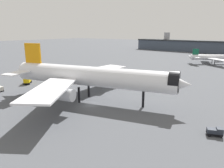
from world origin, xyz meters
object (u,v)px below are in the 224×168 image
(airliner_far_taxiway, at_px, (216,57))
(service_truck_front, at_px, (27,80))
(airliner_near_gate, at_px, (90,77))
(baggage_tug_wing, at_px, (215,131))
(baggage_cart_trailing, at_px, (0,89))

(airliner_far_taxiway, xyz_separation_m, service_truck_front, (-53.94, -108.15, -2.96))
(airliner_near_gate, distance_m, service_truck_front, 37.30)
(airliner_near_gate, xyz_separation_m, service_truck_front, (-36.75, 0.85, -6.30))
(airliner_near_gate, xyz_separation_m, baggage_tug_wing, (37.65, -2.21, -6.91))
(baggage_tug_wing, relative_size, baggage_cart_trailing, 1.48)
(airliner_near_gate, height_order, airliner_far_taxiway, airliner_near_gate)
(airliner_far_taxiway, xyz_separation_m, baggage_cart_trailing, (-51.52, -121.02, -3.57))
(baggage_tug_wing, bearing_deg, baggage_cart_trailing, 165.92)
(baggage_tug_wing, xyz_separation_m, baggage_cart_trailing, (-71.99, -9.81, 0.00))
(airliner_near_gate, bearing_deg, airliner_far_taxiway, 66.65)
(airliner_near_gate, xyz_separation_m, baggage_cart_trailing, (-34.33, -12.02, -6.91))
(service_truck_front, height_order, baggage_cart_trailing, service_truck_front)
(airliner_near_gate, bearing_deg, baggage_tug_wing, -17.75)
(airliner_far_taxiway, relative_size, baggage_cart_trailing, 14.23)
(baggage_tug_wing, distance_m, baggage_cart_trailing, 72.65)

